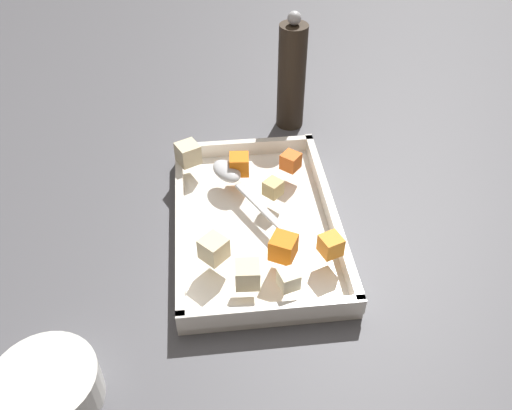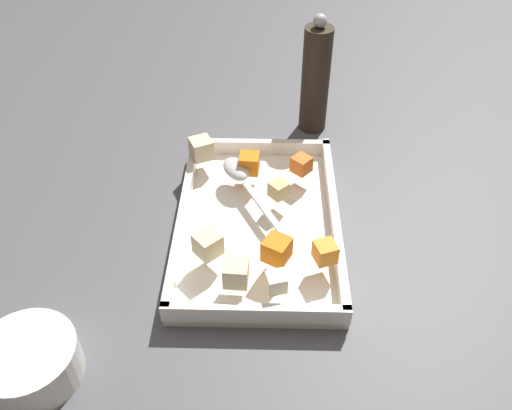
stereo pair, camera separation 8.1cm
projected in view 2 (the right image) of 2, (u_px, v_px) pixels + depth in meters
ground_plane at (263, 228)px, 0.84m from camera, size 4.00×4.00×0.00m
baking_dish at (256, 224)px, 0.83m from camera, size 0.37×0.24×0.04m
carrot_chunk_rim_edge at (274, 249)px, 0.73m from camera, size 0.04×0.04×0.03m
carrot_chunk_mid_right at (247, 163)px, 0.88m from camera, size 0.03×0.03×0.03m
carrot_chunk_near_left at (299, 164)px, 0.88m from camera, size 0.04×0.04×0.03m
carrot_chunk_front_center at (322, 252)px, 0.73m from camera, size 0.04×0.04×0.03m
potato_chunk_corner_sw at (273, 282)px, 0.69m from camera, size 0.03×0.03×0.02m
potato_chunk_back_center at (233, 273)px, 0.70m from camera, size 0.03×0.03×0.03m
potato_chunk_mid_left at (276, 189)px, 0.83m from camera, size 0.03×0.03×0.02m
potato_chunk_near_spoon at (199, 148)px, 0.90m from camera, size 0.05×0.05×0.03m
potato_chunk_under_handle at (205, 244)px, 0.74m from camera, size 0.05×0.05×0.03m
serving_spoon at (237, 174)px, 0.87m from camera, size 0.19×0.11×0.02m
pepper_mill at (313, 79)px, 0.99m from camera, size 0.05×0.05×0.22m
small_prep_bowl at (26, 362)px, 0.64m from camera, size 0.12×0.12×0.05m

